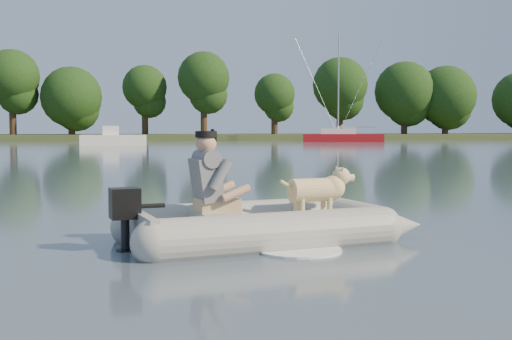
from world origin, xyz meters
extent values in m
plane|color=slate|center=(0.00, 0.00, 0.00)|extent=(160.00, 160.00, 0.00)
cube|color=#47512D|center=(0.00, 62.00, 0.25)|extent=(160.00, 12.00, 0.70)
cylinder|color=#332316|center=(-15.65, 61.01, 2.12)|extent=(0.70, 0.70, 4.24)
sphere|color=#244717|center=(-15.65, 61.01, 6.48)|extent=(5.55, 5.55, 5.55)
cylinder|color=#332316|center=(-9.90, 61.33, 1.47)|extent=(0.70, 0.70, 2.94)
sphere|color=#244717|center=(-9.90, 61.33, 4.49)|extent=(6.27, 6.27, 6.27)
cylinder|color=#332316|center=(-2.42, 61.95, 1.84)|extent=(0.70, 0.70, 3.67)
sphere|color=#244717|center=(-2.42, 61.95, 5.61)|extent=(4.69, 4.69, 4.69)
cylinder|color=#332316|center=(3.70, 60.15, 2.15)|extent=(0.70, 0.70, 4.29)
sphere|color=#244717|center=(3.70, 60.15, 6.56)|extent=(5.43, 5.43, 5.43)
cylinder|color=#332316|center=(11.30, 60.43, 1.61)|extent=(0.70, 0.70, 3.21)
sphere|color=#244717|center=(11.30, 60.43, 4.91)|extent=(4.41, 4.41, 4.41)
cylinder|color=#332316|center=(18.70, 61.04, 1.97)|extent=(0.70, 0.70, 3.94)
sphere|color=#244717|center=(18.70, 61.04, 6.02)|extent=(6.03, 6.03, 6.03)
cylinder|color=#332316|center=(26.27, 61.31, 1.76)|extent=(0.70, 0.70, 3.52)
sphere|color=#244717|center=(26.27, 61.31, 5.37)|extent=(6.68, 6.68, 6.68)
cylinder|color=#332316|center=(31.05, 61.08, 1.61)|extent=(0.70, 0.70, 3.21)
sphere|color=#244717|center=(31.05, 61.08, 4.91)|extent=(6.79, 6.79, 6.79)
cube|color=maroon|center=(16.08, 50.96, 0.28)|extent=(7.77, 4.01, 0.93)
cube|color=white|center=(15.63, 51.08, 0.98)|extent=(3.57, 2.43, 0.56)
cylinder|color=#A5A5AA|center=(15.63, 51.08, 5.40)|extent=(0.15, 0.15, 9.31)
camera|label=1|loc=(-1.36, -7.30, 1.41)|focal=45.00mm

